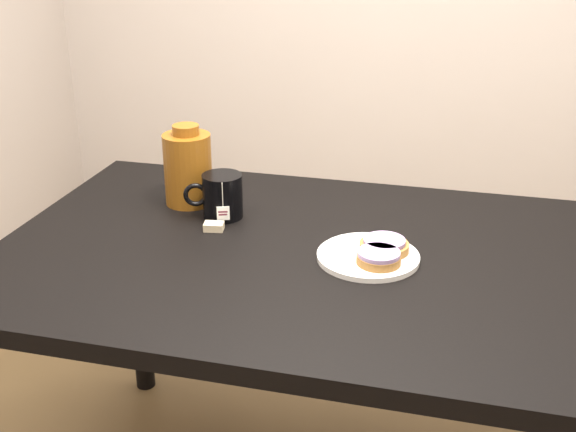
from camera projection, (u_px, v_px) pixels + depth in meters
The scene contains 7 objects.
table at pixel (314, 285), 1.61m from camera, with size 1.40×0.90×0.75m.
plate at pixel (368, 256), 1.53m from camera, with size 0.22×0.22×0.02m.
bagel_back at pixel (384, 245), 1.54m from camera, with size 0.14×0.14×0.03m.
bagel_front at pixel (379, 257), 1.49m from camera, with size 0.10×0.10×0.03m.
mug at pixel (222, 196), 1.73m from camera, with size 0.15×0.12×0.11m.
teabag_pouch at pixel (214, 226), 1.67m from camera, with size 0.04×0.03×0.02m, color #C6B793.
bagel_package at pixel (188, 168), 1.79m from camera, with size 0.15×0.15×0.20m.
Camera 1 is at (0.29, -1.39, 1.44)m, focal length 45.00 mm.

